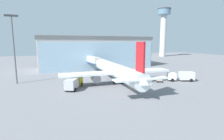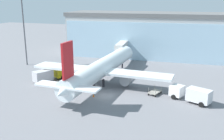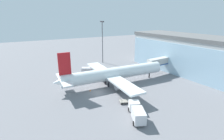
{
  "view_description": "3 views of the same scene",
  "coord_description": "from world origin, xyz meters",
  "px_view_note": "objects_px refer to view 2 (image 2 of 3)",
  "views": [
    {
      "loc": [
        -20.66,
        -36.9,
        11.06
      ],
      "look_at": [
        -3.74,
        8.04,
        3.37
      ],
      "focal_mm": 28.0,
      "sensor_mm": 36.0,
      "label": 1
    },
    {
      "loc": [
        15.78,
        -43.43,
        17.8
      ],
      "look_at": [
        -1.17,
        7.13,
        3.03
      ],
      "focal_mm": 42.0,
      "sensor_mm": 36.0,
      "label": 2
    },
    {
      "loc": [
        40.29,
        -17.3,
        20.05
      ],
      "look_at": [
        -3.32,
        6.34,
        4.63
      ],
      "focal_mm": 28.0,
      "sensor_mm": 36.0,
      "label": 3
    }
  ],
  "objects_px": {
    "airplane": "(102,68)",
    "safety_cone_nose": "(94,95)",
    "catering_truck": "(49,75)",
    "baggage_cart": "(155,92)",
    "fuel_truck": "(192,94)",
    "safety_cone_wingtip": "(49,76)",
    "jet_bridge": "(123,47)",
    "apron_light_mast": "(24,25)"
  },
  "relations": [
    {
      "from": "airplane",
      "to": "baggage_cart",
      "type": "relative_size",
      "value": 11.32
    },
    {
      "from": "airplane",
      "to": "catering_truck",
      "type": "height_order",
      "value": "airplane"
    },
    {
      "from": "catering_truck",
      "to": "fuel_truck",
      "type": "xyz_separation_m",
      "value": [
        30.24,
        -2.36,
        0.0
      ]
    },
    {
      "from": "fuel_truck",
      "to": "baggage_cart",
      "type": "relative_size",
      "value": 2.39
    },
    {
      "from": "catering_truck",
      "to": "baggage_cart",
      "type": "height_order",
      "value": "catering_truck"
    },
    {
      "from": "catering_truck",
      "to": "baggage_cart",
      "type": "relative_size",
      "value": 2.36
    },
    {
      "from": "airplane",
      "to": "safety_cone_nose",
      "type": "relative_size",
      "value": 65.2
    },
    {
      "from": "apron_light_mast",
      "to": "fuel_truck",
      "type": "distance_m",
      "value": 46.72
    },
    {
      "from": "safety_cone_wingtip",
      "to": "baggage_cart",
      "type": "bearing_deg",
      "value": -7.76
    },
    {
      "from": "jet_bridge",
      "to": "fuel_truck",
      "type": "xyz_separation_m",
      "value": [
        20.0,
        -25.1,
        -2.9
      ]
    },
    {
      "from": "apron_light_mast",
      "to": "airplane",
      "type": "bearing_deg",
      "value": -18.93
    },
    {
      "from": "safety_cone_wingtip",
      "to": "fuel_truck",
      "type": "bearing_deg",
      "value": -8.89
    },
    {
      "from": "catering_truck",
      "to": "baggage_cart",
      "type": "distance_m",
      "value": 23.6
    },
    {
      "from": "jet_bridge",
      "to": "airplane",
      "type": "distance_m",
      "value": 20.58
    },
    {
      "from": "jet_bridge",
      "to": "apron_light_mast",
      "type": "relative_size",
      "value": 0.67
    },
    {
      "from": "catering_truck",
      "to": "fuel_truck",
      "type": "relative_size",
      "value": 0.99
    },
    {
      "from": "apron_light_mast",
      "to": "airplane",
      "type": "relative_size",
      "value": 0.5
    },
    {
      "from": "safety_cone_nose",
      "to": "safety_cone_wingtip",
      "type": "bearing_deg",
      "value": 150.55
    },
    {
      "from": "fuel_truck",
      "to": "safety_cone_nose",
      "type": "xyz_separation_m",
      "value": [
        -17.27,
        -3.31,
        -1.19
      ]
    },
    {
      "from": "catering_truck",
      "to": "safety_cone_wingtip",
      "type": "relative_size",
      "value": 13.6
    },
    {
      "from": "airplane",
      "to": "safety_cone_nose",
      "type": "height_order",
      "value": "airplane"
    },
    {
      "from": "jet_bridge",
      "to": "safety_cone_nose",
      "type": "bearing_deg",
      "value": 179.75
    },
    {
      "from": "airplane",
      "to": "fuel_truck",
      "type": "bearing_deg",
      "value": -101.93
    },
    {
      "from": "apron_light_mast",
      "to": "baggage_cart",
      "type": "height_order",
      "value": "apron_light_mast"
    },
    {
      "from": "catering_truck",
      "to": "safety_cone_wingtip",
      "type": "distance_m",
      "value": 3.37
    },
    {
      "from": "safety_cone_nose",
      "to": "baggage_cart",
      "type": "bearing_deg",
      "value": 24.64
    },
    {
      "from": "baggage_cart",
      "to": "safety_cone_nose",
      "type": "height_order",
      "value": "baggage_cart"
    },
    {
      "from": "fuel_truck",
      "to": "safety_cone_nose",
      "type": "bearing_deg",
      "value": 34.52
    },
    {
      "from": "airplane",
      "to": "safety_cone_wingtip",
      "type": "bearing_deg",
      "value": 90.28
    },
    {
      "from": "jet_bridge",
      "to": "safety_cone_wingtip",
      "type": "distance_m",
      "value": 23.76
    },
    {
      "from": "apron_light_mast",
      "to": "baggage_cart",
      "type": "relative_size",
      "value": 5.68
    },
    {
      "from": "apron_light_mast",
      "to": "airplane",
      "type": "height_order",
      "value": "apron_light_mast"
    },
    {
      "from": "jet_bridge",
      "to": "safety_cone_nose",
      "type": "xyz_separation_m",
      "value": [
        2.73,
        -28.41,
        -4.09
      ]
    },
    {
      "from": "catering_truck",
      "to": "fuel_truck",
      "type": "bearing_deg",
      "value": -66.64
    },
    {
      "from": "airplane",
      "to": "safety_cone_nose",
      "type": "bearing_deg",
      "value": -168.79
    },
    {
      "from": "safety_cone_nose",
      "to": "airplane",
      "type": "bearing_deg",
      "value": 99.22
    },
    {
      "from": "airplane",
      "to": "catering_truck",
      "type": "xyz_separation_m",
      "value": [
        -11.69,
        -2.23,
        -1.93
      ]
    },
    {
      "from": "safety_cone_nose",
      "to": "safety_cone_wingtip",
      "type": "xyz_separation_m",
      "value": [
        -14.71,
        8.31,
        0.0
      ]
    },
    {
      "from": "jet_bridge",
      "to": "safety_cone_wingtip",
      "type": "height_order",
      "value": "jet_bridge"
    },
    {
      "from": "baggage_cart",
      "to": "safety_cone_wingtip",
      "type": "distance_m",
      "value": 25.54
    },
    {
      "from": "airplane",
      "to": "baggage_cart",
      "type": "bearing_deg",
      "value": -102.39
    },
    {
      "from": "jet_bridge",
      "to": "baggage_cart",
      "type": "height_order",
      "value": "jet_bridge"
    }
  ]
}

